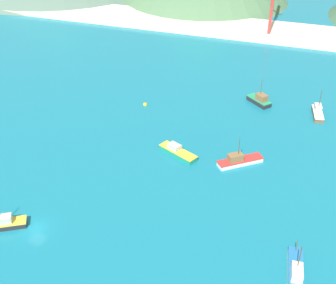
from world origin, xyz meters
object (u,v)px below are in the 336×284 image
Objects in this scene: fishing_boat_4 at (177,152)px; fishing_boat_5 at (318,112)px; fishing_boat_6 at (260,100)px; buoy_1 at (145,105)px; fishing_boat_2 at (296,273)px; fishing_boat_8 at (239,160)px.

fishing_boat_5 reaches higher than fishing_boat_4.
fishing_boat_4 is 31.06m from fishing_boat_6.
buoy_1 is at bearing -159.30° from fishing_boat_6.
fishing_boat_4 is at bearing -113.83° from fishing_boat_6.
fishing_boat_4 reaches higher than buoy_1.
fishing_boat_2 is 55.27m from fishing_boat_6.
fishing_boat_6 reaches higher than fishing_boat_4.
fishing_boat_5 reaches higher than buoy_1.
fishing_boat_6 is at bearing 174.77° from fishing_boat_5.
fishing_boat_4 is at bearing -134.69° from fishing_boat_5.
fishing_boat_8 is 8.72× the size of buoy_1.
fishing_boat_5 is 42.29m from buoy_1.
fishing_boat_8 is at bearing 117.95° from fishing_boat_2.
fishing_boat_5 is 1.11× the size of fishing_boat_6.
fishing_boat_5 is 0.85× the size of fishing_boat_8.
fishing_boat_4 is 23.27m from buoy_1.
fishing_boat_2 is 1.38× the size of fishing_boat_6.
fishing_boat_6 is 27.49m from fishing_boat_8.
fishing_boat_4 is 12.90m from fishing_boat_8.
fishing_boat_2 reaches higher than fishing_boat_8.
fishing_boat_2 reaches higher than fishing_boat_5.
fishing_boat_6 is (-14.09, 53.44, 0.03)m from fishing_boat_2.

